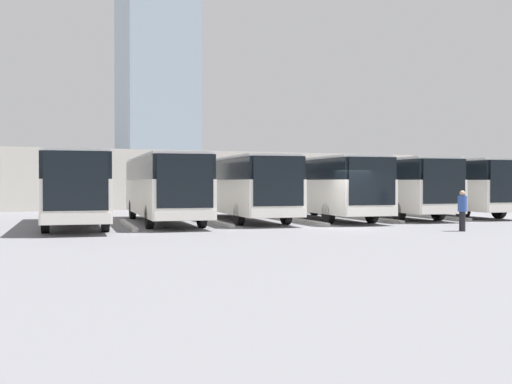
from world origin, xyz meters
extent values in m
plane|color=slate|center=(0.00, 0.00, 0.00)|extent=(600.00, 600.00, 0.00)
cube|color=silver|center=(-10.66, -6.35, 1.27)|extent=(4.15, 12.37, 1.64)
cube|color=black|center=(-10.66, -6.35, 2.59)|extent=(4.09, 12.18, 1.00)
cube|color=black|center=(-9.84, -0.32, 2.02)|extent=(2.23, 0.34, 2.14)
cube|color=silver|center=(-9.84, -0.31, 0.67)|extent=(2.41, 0.38, 0.40)
cube|color=silver|center=(-10.66, -6.35, 3.15)|extent=(3.99, 11.88, 0.12)
cylinder|color=black|center=(-11.27, -2.47, 0.51)|extent=(0.43, 1.05, 1.02)
cylinder|color=black|center=(-9.04, -2.77, 0.51)|extent=(0.43, 1.05, 1.02)
cylinder|color=black|center=(-12.28, -9.92, 0.51)|extent=(0.43, 1.05, 1.02)
cylinder|color=black|center=(-10.04, -10.23, 0.51)|extent=(0.43, 1.05, 1.02)
cube|color=#B2B2AD|center=(-8.53, -4.52, 0.07)|extent=(1.15, 6.78, 0.15)
cube|color=silver|center=(-6.39, -6.18, 1.27)|extent=(4.15, 12.37, 1.64)
cube|color=black|center=(-6.39, -6.18, 2.59)|extent=(4.09, 12.18, 1.00)
cube|color=black|center=(-5.58, -0.15, 2.02)|extent=(2.23, 0.34, 2.14)
cube|color=silver|center=(-5.58, -0.15, 0.67)|extent=(2.41, 0.38, 0.40)
cube|color=silver|center=(-6.39, -6.18, 3.15)|extent=(3.99, 11.88, 0.12)
cylinder|color=black|center=(-7.01, -2.30, 0.51)|extent=(0.43, 1.05, 1.02)
cylinder|color=black|center=(-4.77, -2.60, 0.51)|extent=(0.43, 1.05, 1.02)
cylinder|color=black|center=(-8.01, -9.76, 0.51)|extent=(0.43, 1.05, 1.02)
cylinder|color=black|center=(-5.78, -10.06, 0.51)|extent=(0.43, 1.05, 1.02)
cube|color=#B2B2AD|center=(-4.26, -4.36, 0.07)|extent=(1.15, 6.78, 0.15)
cube|color=silver|center=(-2.13, -5.88, 1.27)|extent=(4.15, 12.37, 1.64)
cube|color=black|center=(-2.13, -5.88, 2.59)|extent=(4.09, 12.18, 1.00)
cube|color=black|center=(-1.32, 0.15, 2.02)|extent=(2.23, 0.34, 2.14)
cube|color=silver|center=(-1.32, 0.16, 0.67)|extent=(2.41, 0.38, 0.40)
cube|color=silver|center=(-2.13, -5.88, 3.15)|extent=(3.99, 11.88, 0.12)
cylinder|color=black|center=(-2.75, -2.00, 0.51)|extent=(0.43, 1.05, 1.02)
cylinder|color=black|center=(-0.51, -2.30, 0.51)|extent=(0.43, 1.05, 1.02)
cylinder|color=black|center=(-3.75, -9.45, 0.51)|extent=(0.43, 1.05, 1.02)
cylinder|color=black|center=(-1.52, -9.75, 0.51)|extent=(0.43, 1.05, 1.02)
cube|color=#B2B2AD|center=(0.00, -4.05, 0.07)|extent=(1.15, 6.78, 0.15)
cube|color=silver|center=(2.13, -6.56, 1.27)|extent=(4.15, 12.37, 1.64)
cube|color=black|center=(2.13, -6.56, 2.59)|extent=(4.09, 12.18, 1.00)
cube|color=black|center=(2.94, -0.53, 2.02)|extent=(2.23, 0.34, 2.14)
cube|color=silver|center=(2.95, -0.53, 0.67)|extent=(2.41, 0.38, 0.40)
cube|color=silver|center=(2.13, -6.56, 3.15)|extent=(3.99, 11.88, 0.12)
cylinder|color=black|center=(1.52, -2.68, 0.51)|extent=(0.43, 1.05, 1.02)
cylinder|color=black|center=(3.75, -2.99, 0.51)|extent=(0.43, 1.05, 1.02)
cylinder|color=black|center=(0.51, -10.14, 0.51)|extent=(0.43, 1.05, 1.02)
cylinder|color=black|center=(2.75, -10.44, 0.51)|extent=(0.43, 1.05, 1.02)
cube|color=#B2B2AD|center=(4.26, -4.74, 0.07)|extent=(1.15, 6.78, 0.15)
cube|color=silver|center=(6.39, -6.17, 1.27)|extent=(4.15, 12.37, 1.64)
cube|color=black|center=(6.39, -6.17, 2.59)|extent=(4.09, 12.18, 1.00)
cube|color=black|center=(7.21, -0.14, 2.02)|extent=(2.23, 0.34, 2.14)
cube|color=silver|center=(7.21, -0.14, 0.67)|extent=(2.41, 0.38, 0.40)
cube|color=silver|center=(6.39, -6.17, 3.15)|extent=(3.99, 11.88, 0.12)
cylinder|color=black|center=(5.78, -2.29, 0.51)|extent=(0.43, 1.05, 1.02)
cylinder|color=black|center=(8.01, -2.60, 0.51)|extent=(0.43, 1.05, 1.02)
cylinder|color=black|center=(4.77, -9.75, 0.51)|extent=(0.43, 1.05, 1.02)
cylinder|color=black|center=(7.01, -10.05, 0.51)|extent=(0.43, 1.05, 1.02)
cube|color=#B2B2AD|center=(8.53, -4.35, 0.07)|extent=(1.15, 6.78, 0.15)
cube|color=silver|center=(10.66, -5.49, 1.27)|extent=(4.15, 12.37, 1.64)
cube|color=black|center=(10.66, -5.49, 2.59)|extent=(4.09, 12.18, 1.00)
cube|color=black|center=(11.47, 0.54, 2.02)|extent=(2.23, 0.34, 2.14)
cube|color=silver|center=(11.47, 0.55, 0.67)|extent=(2.41, 0.38, 0.40)
cube|color=silver|center=(10.66, -5.49, 3.15)|extent=(3.99, 11.88, 0.12)
cylinder|color=black|center=(10.04, -1.61, 0.51)|extent=(0.43, 1.05, 1.02)
cylinder|color=black|center=(12.28, -1.91, 0.51)|extent=(0.43, 1.05, 1.02)
cylinder|color=black|center=(9.04, -9.06, 0.51)|extent=(0.43, 1.05, 1.02)
cylinder|color=black|center=(11.27, -9.37, 0.51)|extent=(0.43, 1.05, 1.02)
cylinder|color=black|center=(-3.18, 3.71, 0.40)|extent=(0.24, 0.24, 0.79)
cylinder|color=black|center=(-3.10, 3.90, 0.40)|extent=(0.24, 0.24, 0.79)
cylinder|color=#2D4C99|center=(-3.14, 3.80, 1.11)|extent=(0.48, 0.48, 0.63)
sphere|color=tan|center=(-3.14, 3.80, 1.53)|extent=(0.21, 0.21, 0.21)
cube|color=beige|center=(0.00, -26.44, 2.17)|extent=(40.26, 10.10, 4.34)
cube|color=silver|center=(0.00, -32.99, 4.09)|extent=(40.26, 3.00, 0.24)
cylinder|color=slate|center=(-14.09, -34.09, 2.05)|extent=(0.20, 0.20, 4.09)
cube|color=#93A8B7|center=(-31.54, -147.62, 33.63)|extent=(19.26, 19.26, 67.26)
camera|label=1|loc=(14.84, 23.92, 1.96)|focal=45.00mm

